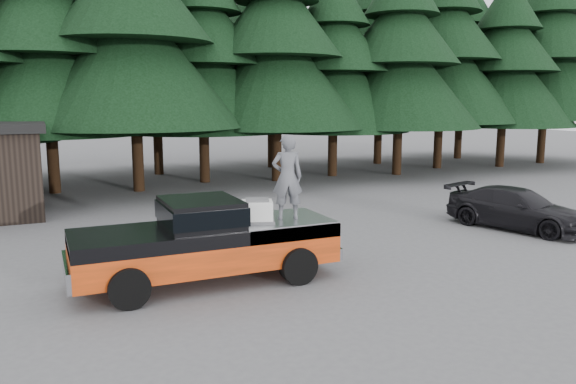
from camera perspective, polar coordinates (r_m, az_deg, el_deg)
name	(u,v)px	position (r m, az deg, el deg)	size (l,w,h in m)	color
ground	(291,281)	(12.97, 0.29, -9.04)	(120.00, 120.00, 0.00)	#535356
pickup_truck	(206,254)	(12.86, -8.32, -6.20)	(6.00, 2.04, 1.33)	#E9440E
truck_cab	(201,212)	(12.61, -8.86, -2.04)	(1.66, 1.90, 0.59)	black
air_compressor	(257,212)	(12.81, -3.14, -2.03)	(0.69, 0.57, 0.47)	white
man_on_bed	(287,177)	(13.03, -0.08, 1.53)	(0.72, 0.47, 1.98)	#585A60
parked_car	(517,209)	(19.39, 22.25, -1.57)	(1.83, 4.49, 1.30)	black
treeline	(153,24)	(29.16, -13.56, 16.26)	(60.15, 16.05, 17.50)	black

